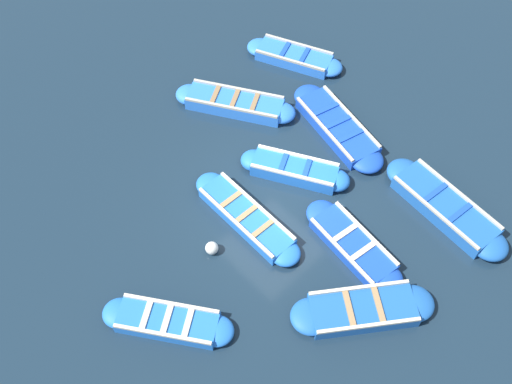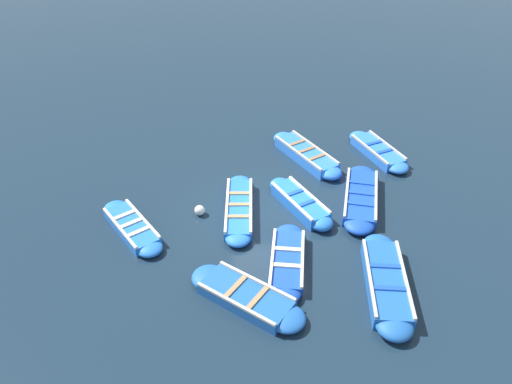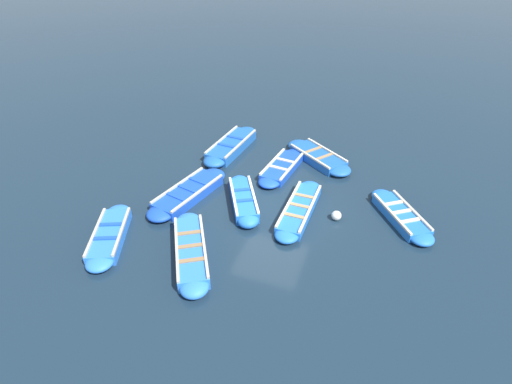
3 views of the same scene
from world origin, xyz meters
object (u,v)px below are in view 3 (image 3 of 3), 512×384
boat_end_of_row (299,209)px  boat_far_corner (110,235)px  buoy_orange_near (336,216)px  boat_stern_in (191,251)px  boat_centre (243,200)px  boat_tucked (318,157)px  buoy_yellow_far (227,158)px  boat_bow_out (231,146)px  boat_broadside (401,215)px  boat_near_quay (188,193)px  boat_inner_gap (282,168)px

boat_end_of_row → boat_far_corner: bearing=-147.8°
buoy_orange_near → boat_stern_in: bearing=-139.8°
boat_centre → boat_stern_in: (-0.54, -2.96, -0.00)m
boat_far_corner → boat_tucked: 8.72m
boat_stern_in → buoy_yellow_far: 5.72m
boat_tucked → buoy_orange_near: bearing=-69.0°
boat_end_of_row → buoy_yellow_far: (-3.73, 2.46, -0.01)m
boat_stern_in → boat_tucked: bearing=71.1°
boat_centre → buoy_orange_near: (3.24, 0.23, -0.03)m
boat_centre → boat_bow_out: bearing=118.3°
boat_far_corner → buoy_yellow_far: size_ratio=10.71×
boat_broadside → buoy_orange_near: boat_broadside is taller
boat_broadside → boat_tucked: boat_tucked is taller
boat_broadside → buoy_orange_near: 2.16m
boat_stern_in → boat_far_corner: 2.75m
buoy_orange_near → boat_end_of_row: bearing=-177.0°
boat_end_of_row → buoy_orange_near: size_ratio=11.07×
boat_near_quay → boat_bow_out: boat_bow_out is taller
boat_inner_gap → boat_far_corner: bearing=-124.2°
boat_stern_in → boat_bow_out: boat_bow_out is taller
boat_near_quay → boat_bow_out: bearing=88.4°
buoy_yellow_far → boat_tucked: bearing=20.0°
boat_end_of_row → boat_broadside: bearing=13.9°
boat_stern_in → boat_tucked: size_ratio=1.07×
boat_stern_in → buoy_orange_near: boat_stern_in is taller
boat_bow_out → buoy_yellow_far: 0.97m
boat_bow_out → boat_far_corner: bearing=-101.4°
boat_inner_gap → boat_stern_in: (-1.18, -5.59, 0.04)m
boat_end_of_row → boat_inner_gap: (-1.34, 2.46, -0.00)m
buoy_orange_near → buoy_yellow_far: (-4.98, 2.40, -0.01)m
boat_near_quay → buoy_orange_near: size_ratio=11.72×
boat_near_quay → boat_centre: bearing=6.9°
boat_end_of_row → boat_inner_gap: size_ratio=1.12×
boat_centre → boat_near_quay: (-2.03, -0.25, -0.02)m
boat_centre → boat_near_quay: boat_centre is taller
boat_end_of_row → buoy_yellow_far: bearing=146.6°
boat_broadside → boat_far_corner: 9.49m
boat_far_corner → buoy_orange_near: (6.52, 3.38, -0.00)m
boat_bow_out → boat_tucked: size_ratio=1.18×
boat_centre → boat_broadside: size_ratio=1.01×
boat_bow_out → buoy_yellow_far: boat_bow_out is taller
boat_bow_out → buoy_yellow_far: size_ratio=12.92×
boat_near_quay → boat_far_corner: 3.16m
boat_inner_gap → boat_tucked: (1.18, 1.30, 0.01)m
boat_broadside → boat_tucked: bearing=139.5°
boat_near_quay → buoy_yellow_far: 2.89m
boat_far_corner → buoy_yellow_far: 5.97m
boat_near_quay → boat_stern_in: size_ratio=1.09×
boat_centre → boat_inner_gap: size_ratio=0.92×
boat_broadside → boat_inner_gap: size_ratio=0.92×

